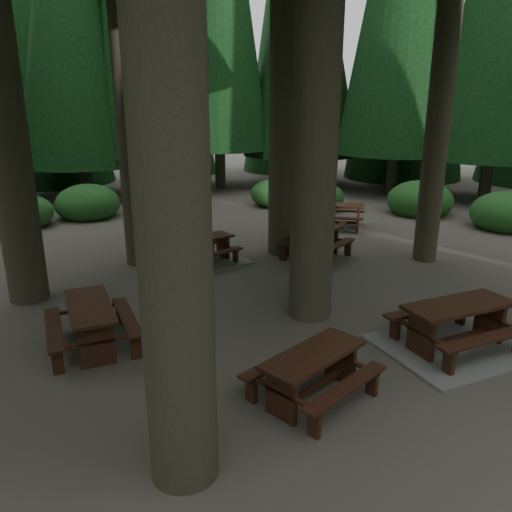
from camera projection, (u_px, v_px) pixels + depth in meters
name	position (u px, v px, depth m)	size (l,w,h in m)	color
ground	(279.00, 325.00, 9.45)	(80.00, 80.00, 0.00)	#564D45
picnic_table_a	(456.00, 333.00, 8.49)	(2.50, 2.08, 0.83)	gray
picnic_table_b	(91.00, 319.00, 8.48)	(1.50, 1.84, 0.78)	#361B10
picnic_table_c	(203.00, 255.00, 12.98)	(2.45, 2.20, 0.71)	gray
picnic_table_d	(336.00, 212.00, 16.71)	(2.32, 2.26, 0.78)	#361B10
picnic_table_e	(313.00, 368.00, 6.99)	(2.03, 1.84, 0.72)	#361B10
picnic_table_f	(316.00, 240.00, 13.37)	(2.26, 2.12, 0.78)	#361B10
shrub_ring	(292.00, 287.00, 10.27)	(23.86, 24.64, 1.49)	#205D25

